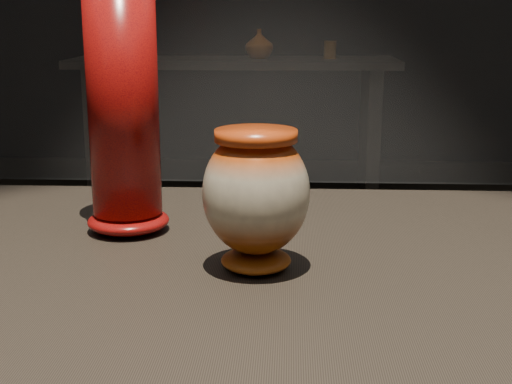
{
  "coord_description": "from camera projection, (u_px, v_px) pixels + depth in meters",
  "views": [
    {
      "loc": [
        -0.02,
        -0.72,
        1.18
      ],
      "look_at": [
        -0.05,
        0.03,
        0.99
      ],
      "focal_mm": 50.0,
      "sensor_mm": 36.0,
      "label": 1
    }
  ],
  "objects": [
    {
      "name": "back_shelf",
      "position": [
        234.0,
        101.0,
        4.45
      ],
      "size": [
        2.0,
        0.6,
        0.9
      ],
      "color": "black",
      "rests_on": "ground"
    },
    {
      "name": "back_vase_right",
      "position": [
        330.0,
        50.0,
        4.33
      ],
      "size": [
        0.08,
        0.08,
        0.11
      ],
      "primitive_type": "cylinder",
      "color": "#9B6616",
      "rests_on": "back_shelf"
    },
    {
      "name": "back_vase_left",
      "position": [
        135.0,
        42.0,
        4.38
      ],
      "size": [
        0.26,
        0.26,
        0.19
      ],
      "primitive_type": "imported",
      "rotation": [
        0.0,
        0.0,
        5.47
      ],
      "color": "#9B6616",
      "rests_on": "back_shelf"
    },
    {
      "name": "tall_vase",
      "position": [
        123.0,
        107.0,
        0.89
      ],
      "size": [
        0.13,
        0.13,
        0.34
      ],
      "rotation": [
        0.0,
        0.0,
        -0.22
      ],
      "color": "#A4110A",
      "rests_on": "display_plinth"
    },
    {
      "name": "back_vase_mid",
      "position": [
        259.0,
        44.0,
        4.31
      ],
      "size": [
        0.22,
        0.22,
        0.18
      ],
      "primitive_type": "imported",
      "rotation": [
        0.0,
        0.0,
        0.36
      ],
      "color": "#75310A",
      "rests_on": "back_shelf"
    },
    {
      "name": "main_vase",
      "position": [
        256.0,
        195.0,
        0.77
      ],
      "size": [
        0.15,
        0.15,
        0.16
      ],
      "rotation": [
        0.0,
        0.0,
        0.33
      ],
      "color": "#75310A",
      "rests_on": "display_plinth"
    }
  ]
}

